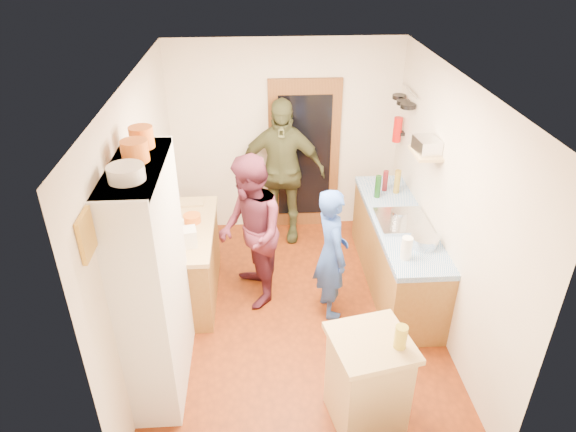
{
  "coord_description": "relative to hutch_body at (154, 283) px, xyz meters",
  "views": [
    {
      "loc": [
        -0.37,
        -4.4,
        3.77
      ],
      "look_at": [
        -0.08,
        0.15,
        1.17
      ],
      "focal_mm": 32.0,
      "sensor_mm": 36.0,
      "label": 1
    }
  ],
  "objects": [
    {
      "name": "island_base",
      "position": [
        1.78,
        -0.62,
        -0.67
      ],
      "size": [
        0.65,
        0.65,
        0.86
      ],
      "primitive_type": "cube",
      "rotation": [
        0.0,
        0.0,
        0.21
      ],
      "color": "tan",
      "rests_on": "ground"
    },
    {
      "name": "door_glass",
      "position": [
        1.55,
        2.74,
        -0.05
      ],
      "size": [
        0.7,
        0.02,
        1.7
      ],
      "primitive_type": "cube",
      "color": "black",
      "rests_on": "door_frame"
    },
    {
      "name": "pan_rail",
      "position": [
        2.76,
        2.33,
        0.95
      ],
      "size": [
        0.02,
        0.65,
        0.02
      ],
      "primitive_type": "cylinder",
      "rotation": [
        1.57,
        0.0,
        0.0
      ],
      "color": "silver",
      "rests_on": "wall_right"
    },
    {
      "name": "bottle_c",
      "position": [
        2.61,
        1.92,
        -0.05
      ],
      "size": [
        0.08,
        0.08,
        0.3
      ],
      "primitive_type": "cylinder",
      "rotation": [
        0.0,
        0.0,
        -0.14
      ],
      "color": "olive",
      "rests_on": "right_counter_top"
    },
    {
      "name": "pan_hang_a",
      "position": [
        2.7,
        2.15,
        0.82
      ],
      "size": [
        0.18,
        0.18,
        0.05
      ],
      "primitive_type": "cylinder",
      "color": "black",
      "rests_on": "pan_rail"
    },
    {
      "name": "pot_on_hob",
      "position": [
        2.45,
        1.18,
        -0.1
      ],
      "size": [
        0.18,
        0.18,
        0.12
      ],
      "primitive_type": "cylinder",
      "color": "silver",
      "rests_on": "hob"
    },
    {
      "name": "left_counter_base",
      "position": [
        0.1,
        1.25,
        -0.68
      ],
      "size": [
        0.6,
        1.4,
        0.85
      ],
      "primitive_type": "cube",
      "color": "olive",
      "rests_on": "ground"
    },
    {
      "name": "door_frame",
      "position": [
        1.55,
        2.77,
        -0.05
      ],
      "size": [
        0.95,
        0.06,
        2.1
      ],
      "primitive_type": "cube",
      "color": "brown",
      "rests_on": "ground"
    },
    {
      "name": "cutting_board",
      "position": [
        1.72,
        -0.58,
        -0.21
      ],
      "size": [
        0.4,
        0.35,
        0.02
      ],
      "primitive_type": "cube",
      "rotation": [
        0.0,
        0.0,
        0.21
      ],
      "color": "white",
      "rests_on": "island_top"
    },
    {
      "name": "hob",
      "position": [
        2.5,
        1.2,
        -0.18
      ],
      "size": [
        0.55,
        0.58,
        0.04
      ],
      "primitive_type": "cube",
      "color": "silver",
      "rests_on": "right_counter_top"
    },
    {
      "name": "picture_frame",
      "position": [
        -0.18,
        -0.75,
        0.95
      ],
      "size": [
        0.03,
        0.25,
        0.3
      ],
      "primitive_type": "cube",
      "color": "gold",
      "rests_on": "wall_left"
    },
    {
      "name": "plate_stack",
      "position": [
        0.0,
        -0.26,
        1.15
      ],
      "size": [
        0.26,
        0.26,
        0.11
      ],
      "primitive_type": "cylinder",
      "color": "white",
      "rests_on": "hutch_top_shelf"
    },
    {
      "name": "left_counter_top",
      "position": [
        0.1,
        1.25,
        -0.23
      ],
      "size": [
        0.64,
        1.44,
        0.05
      ],
      "primitive_type": "cube",
      "color": "tan",
      "rests_on": "left_counter_base"
    },
    {
      "name": "orange_bowl",
      "position": [
        0.18,
        1.37,
        -0.16
      ],
      "size": [
        0.24,
        0.24,
        0.09
      ],
      "primitive_type": "cylinder",
      "rotation": [
        0.0,
        0.0,
        0.34
      ],
      "color": "orange",
      "rests_on": "left_counter_top"
    },
    {
      "name": "person_left",
      "position": [
        0.84,
        1.18,
        -0.22
      ],
      "size": [
        0.82,
        0.97,
        1.75
      ],
      "primitive_type": "imported",
      "rotation": [
        0.0,
        0.0,
        -1.37
      ],
      "color": "#4C1B2B",
      "rests_on": "ground"
    },
    {
      "name": "bottle_a",
      "position": [
        2.35,
        1.82,
        -0.06
      ],
      "size": [
        0.08,
        0.08,
        0.28
      ],
      "primitive_type": "cylinder",
      "rotation": [
        0.0,
        0.0,
        -0.12
      ],
      "color": "#143F14",
      "rests_on": "right_counter_top"
    },
    {
      "name": "wall_front",
      "position": [
        1.3,
        -1.21,
        0.2
      ],
      "size": [
        3.0,
        0.02,
        2.6
      ],
      "primitive_type": "cube",
      "color": "beige",
      "rests_on": "ground"
    },
    {
      "name": "paper_towel",
      "position": [
        2.35,
        0.51,
        -0.08
      ],
      "size": [
        0.12,
        0.12,
        0.24
      ],
      "primitive_type": "cylinder",
      "rotation": [
        0.0,
        0.0,
        -0.09
      ],
      "color": "white",
      "rests_on": "right_counter_top"
    },
    {
      "name": "orange_pot_a",
      "position": [
        0.0,
        0.07,
        1.18
      ],
      "size": [
        0.21,
        0.21,
        0.16
      ],
      "primitive_type": "cylinder",
      "color": "orange",
      "rests_on": "hutch_top_shelf"
    },
    {
      "name": "chopping_board",
      "position": [
        0.12,
        1.81,
        -0.19
      ],
      "size": [
        0.31,
        0.23,
        0.02
      ],
      "primitive_type": "cube",
      "rotation": [
        0.0,
        0.0,
        0.04
      ],
      "color": "tan",
      "rests_on": "left_counter_top"
    },
    {
      "name": "mixing_bowl",
      "position": [
        2.6,
        0.72,
        -0.15
      ],
      "size": [
        0.35,
        0.35,
        0.11
      ],
      "primitive_type": "cylinder",
      "rotation": [
        0.0,
        0.0,
        -0.28
      ],
      "color": "silver",
      "rests_on": "right_counter_top"
    },
    {
      "name": "bottle_b",
      "position": [
        2.48,
        1.99,
        -0.07
      ],
      "size": [
        0.08,
        0.08,
        0.26
      ],
      "primitive_type": "cylinder",
      "rotation": [
        0.0,
        0.0,
        -0.35
      ],
      "color": "#591419",
      "rests_on": "right_counter_top"
    },
    {
      "name": "pan_hang_b",
      "position": [
        2.7,
        2.35,
        0.8
      ],
      "size": [
        0.16,
        0.16,
        0.05
      ],
      "primitive_type": "cylinder",
      "color": "black",
      "rests_on": "pan_rail"
    },
    {
      "name": "ext_bracket",
      "position": [
        2.77,
        2.5,
        0.35
      ],
      "size": [
        0.06,
        0.1,
        0.04
      ],
      "primitive_type": "cube",
      "color": "black",
      "rests_on": "wall_right"
    },
    {
      "name": "wall_right",
      "position": [
        2.81,
        0.8,
        0.2
      ],
      "size": [
        0.02,
        4.0,
        2.6
      ],
      "primitive_type": "cube",
      "color": "beige",
      "rests_on": "ground"
    },
    {
      "name": "hutch_body",
      "position": [
        0.0,
        0.0,
        0.0
      ],
      "size": [
        0.4,
        1.2,
        2.2
      ],
      "primitive_type": "cube",
      "color": "silver",
      "rests_on": "ground"
    },
    {
      "name": "floor",
      "position": [
        1.3,
        0.8,
        -1.11
      ],
      "size": [
        3.0,
        4.0,
        0.02
      ],
      "primitive_type": "cube",
      "color": "maroon",
      "rests_on": "ground"
    },
    {
      "name": "right_counter_top",
      "position": [
        2.5,
        1.3,
        -0.23
      ],
      "size": [
        0.62,
        2.22,
        0.06
      ],
      "primitive_type": "cube",
      "color": "#1957A8",
      "rests_on": "right_counter_base"
    },
    {
      "name": "toaster",
      "position": [
        0.15,
        0.88,
        -0.1
      ],
      "size": [
        0.28,
        0.22,
        0.19
      ],
      "primitive_type": "cube",
      "rotation": [
        0.0,
        0.0,
        0.19
      ],
      "color": "white",
      "rests_on": "left_counter_top"
    },
    {
      "name": "wall_shelf",
      "position": [
        2.67,
        1.25,
        0.6
      ],
      "size": [
        0.26,
        0.42,
        0.03
      ],
      "primitive_type": "cube",
      "color": "tan",
      "rests_on": "wall_right"
    },
    {
      "name": "kettle",
      "position": [
        0.05,
        1.06,
        -0.1
      ],
      "size": [
        0.22,
        0.22,
        0.2
      ],
      "primitive_type": "cylinder",
      "rotation": [
        0.0,
        0.0,
        -0.3
      ],
      "color": "white",
      "rests_on": "left_counter_top"
    },
    {
      "name": "island_top",
      "position": [
        1.78,
        -0.62,
        -0.22
      ],
      "size": [
        0.73,
        0.73,
        0.05
      ],
      "primitive_type": "cube",
      "rotation": [
        0.0,
        0.0,
        0.21
      ],
      "color": "tan",
      "rests_on": "island_base"
    },
    {
      "name": "right_counter_base",
      "position": [
        2.5,
        1.3,
        -0.68
      ],
      "size": [
        0.6,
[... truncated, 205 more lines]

